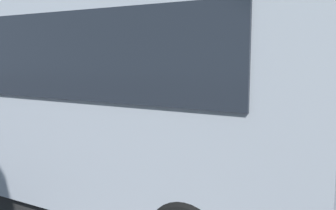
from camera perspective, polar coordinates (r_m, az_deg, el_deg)
ground_plane at (r=10.08m, az=3.54°, el=-6.37°), size 80.00×80.00×0.00m
tour_bus at (r=6.64m, az=-17.51°, el=0.51°), size 9.29×3.04×3.25m
spectator_far_left at (r=7.58m, az=12.70°, el=-3.09°), size 0.57×0.39×1.75m
spectator_left at (r=7.97m, az=5.46°, el=-2.94°), size 0.58×0.37×1.65m
spectator_centre at (r=8.48m, az=-3.74°, el=-1.76°), size 0.57×0.33×1.76m
spectator_right at (r=9.30m, az=-9.82°, el=-1.10°), size 0.58×0.37×1.75m
spectator_far_right at (r=10.28m, az=-13.84°, el=-0.76°), size 0.58×0.34×1.66m
parked_motorcycle_silver at (r=10.59m, az=-19.79°, el=-3.46°), size 2.04×0.68×0.99m
stunt_motorcycle at (r=12.63m, az=1.10°, el=0.99°), size 2.01×0.84×1.63m
traffic_cone at (r=10.25m, az=9.16°, el=-4.47°), size 0.34×0.34×0.63m
bay_line_b at (r=11.04m, az=11.19°, el=-5.27°), size 0.28×3.75×0.01m
bay_line_c at (r=12.41m, az=-1.50°, el=-3.72°), size 0.33×4.84×0.01m
bay_line_d at (r=14.26m, az=-11.26°, el=-2.39°), size 0.33×4.89×0.01m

